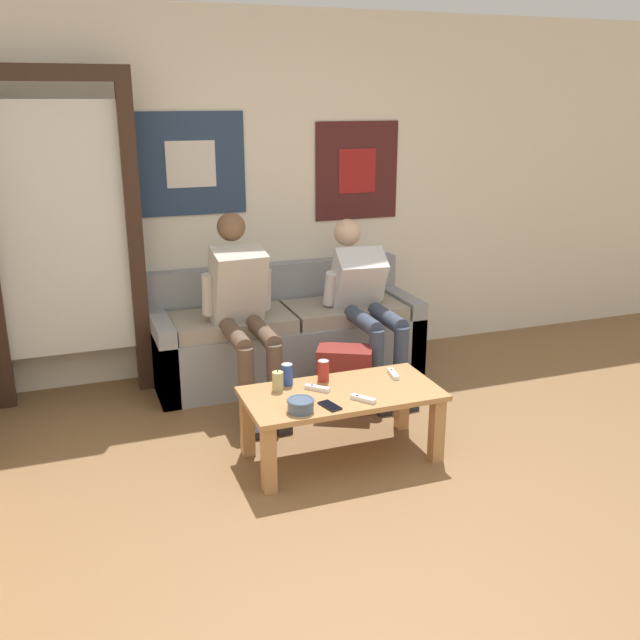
# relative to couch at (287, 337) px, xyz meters

# --- Properties ---
(ground_plane) EXTENTS (18.00, 18.00, 0.00)m
(ground_plane) POSITION_rel_couch_xyz_m (-0.06, -2.40, -0.29)
(ground_plane) COLOR brown
(wall_back) EXTENTS (10.00, 0.07, 2.55)m
(wall_back) POSITION_rel_couch_xyz_m (-0.06, 0.35, 0.99)
(wall_back) COLOR silver
(wall_back) RESTS_ON ground_plane
(door_frame) EXTENTS (1.00, 0.10, 2.15)m
(door_frame) POSITION_rel_couch_xyz_m (-1.45, 0.13, 0.91)
(door_frame) COLOR #382319
(door_frame) RESTS_ON ground_plane
(couch) EXTENTS (1.91, 0.68, 0.78)m
(couch) POSITION_rel_couch_xyz_m (0.00, 0.00, 0.00)
(couch) COLOR gray
(couch) RESTS_ON ground_plane
(coffee_table) EXTENTS (1.09, 0.54, 0.40)m
(coffee_table) POSITION_rel_couch_xyz_m (-0.10, -1.31, 0.04)
(coffee_table) COLOR #B27F4C
(coffee_table) RESTS_ON ground_plane
(person_seated_adult) EXTENTS (0.47, 0.92, 1.24)m
(person_seated_adult) POSITION_rel_couch_xyz_m (-0.41, -0.35, 0.38)
(person_seated_adult) COLOR brown
(person_seated_adult) RESTS_ON ground_plane
(person_seated_teen) EXTENTS (0.47, 1.02, 1.12)m
(person_seated_teen) POSITION_rel_couch_xyz_m (0.47, -0.31, 0.34)
(person_seated_teen) COLOR #384256
(person_seated_teen) RESTS_ON ground_plane
(backpack) EXTENTS (0.41, 0.35, 0.42)m
(backpack) POSITION_rel_couch_xyz_m (0.17, -0.71, -0.09)
(backpack) COLOR maroon
(backpack) RESTS_ON ground_plane
(ceramic_bowl) EXTENTS (0.14, 0.14, 0.07)m
(ceramic_bowl) POSITION_rel_couch_xyz_m (-0.39, -1.48, 0.16)
(ceramic_bowl) COLOR #475B75
(ceramic_bowl) RESTS_ON coffee_table
(pillar_candle) EXTENTS (0.06, 0.06, 0.12)m
(pillar_candle) POSITION_rel_couch_xyz_m (-0.42, -1.17, 0.17)
(pillar_candle) COLOR tan
(pillar_candle) RESTS_ON coffee_table
(drink_can_blue) EXTENTS (0.07, 0.07, 0.12)m
(drink_can_blue) POSITION_rel_couch_xyz_m (-0.35, -1.11, 0.18)
(drink_can_blue) COLOR #28479E
(drink_can_blue) RESTS_ON coffee_table
(drink_can_red) EXTENTS (0.07, 0.07, 0.12)m
(drink_can_red) POSITION_rel_couch_xyz_m (-0.14, -1.13, 0.18)
(drink_can_red) COLOR maroon
(drink_can_red) RESTS_ON coffee_table
(game_controller_near_left) EXTENTS (0.13, 0.13, 0.03)m
(game_controller_near_left) POSITION_rel_couch_xyz_m (-0.22, -1.25, 0.13)
(game_controller_near_left) COLOR white
(game_controller_near_left) RESTS_ON coffee_table
(game_controller_near_right) EXTENTS (0.06, 0.15, 0.03)m
(game_controller_near_right) POSITION_rel_couch_xyz_m (0.27, -1.20, 0.13)
(game_controller_near_right) COLOR white
(game_controller_near_right) RESTS_ON coffee_table
(game_controller_far_center) EXTENTS (0.11, 0.14, 0.03)m
(game_controller_far_center) POSITION_rel_couch_xyz_m (-0.04, -1.47, 0.13)
(game_controller_far_center) COLOR white
(game_controller_far_center) RESTS_ON coffee_table
(cell_phone) EXTENTS (0.10, 0.15, 0.01)m
(cell_phone) POSITION_rel_couch_xyz_m (-0.23, -1.48, 0.12)
(cell_phone) COLOR black
(cell_phone) RESTS_ON coffee_table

